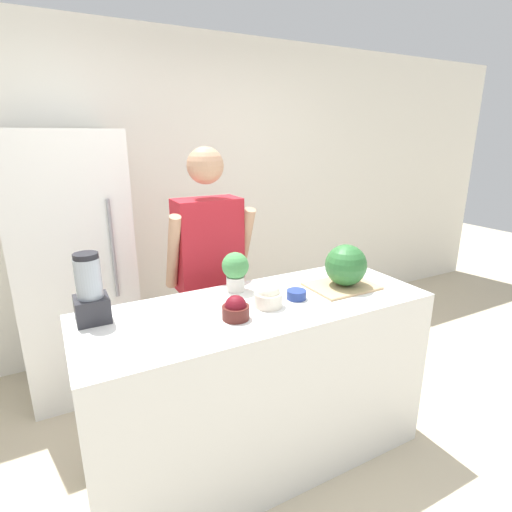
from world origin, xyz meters
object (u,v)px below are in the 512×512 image
(bowl_cherries, at_px, (236,309))
(bowl_small_blue, at_px, (296,295))
(potted_plant, at_px, (235,269))
(blender, at_px, (90,292))
(bowl_cream, at_px, (268,296))
(watermelon, at_px, (346,265))
(person, at_px, (209,279))
(refrigerator, at_px, (74,266))

(bowl_cherries, relative_size, bowl_small_blue, 1.25)
(bowl_small_blue, relative_size, potted_plant, 0.47)
(bowl_small_blue, distance_m, blender, 1.02)
(bowl_cream, bearing_deg, watermelon, 3.07)
(person, distance_m, bowl_small_blue, 0.72)
(person, relative_size, potted_plant, 7.82)
(person, xyz_separation_m, bowl_cream, (0.05, -0.69, 0.12))
(refrigerator, height_order, bowl_cream, refrigerator)
(bowl_cherries, xyz_separation_m, bowl_small_blue, (0.39, 0.07, -0.02))
(person, height_order, bowl_small_blue, person)
(refrigerator, distance_m, watermelon, 1.86)
(bowl_cherries, bearing_deg, watermelon, 6.37)
(watermelon, xyz_separation_m, potted_plant, (-0.57, 0.25, -0.01))
(bowl_cream, relative_size, bowl_small_blue, 1.39)
(person, height_order, potted_plant, person)
(refrigerator, xyz_separation_m, watermelon, (1.33, -1.29, 0.17))
(bowl_small_blue, bearing_deg, blender, 166.95)
(watermelon, distance_m, potted_plant, 0.62)
(refrigerator, distance_m, bowl_small_blue, 1.64)
(refrigerator, distance_m, bowl_cream, 1.55)
(bowl_cream, bearing_deg, bowl_cherries, -165.58)
(refrigerator, height_order, watermelon, refrigerator)
(bowl_small_blue, bearing_deg, person, 108.64)
(bowl_small_blue, bearing_deg, potted_plant, 131.81)
(refrigerator, xyz_separation_m, person, (0.76, -0.63, -0.02))
(watermelon, xyz_separation_m, bowl_small_blue, (-0.34, -0.01, -0.11))
(bowl_cherries, bearing_deg, bowl_small_blue, 9.76)
(person, distance_m, bowl_cherries, 0.77)
(potted_plant, bearing_deg, blender, -177.52)
(bowl_cherries, bearing_deg, potted_plant, 64.75)
(watermelon, bearing_deg, bowl_cream, -176.93)
(potted_plant, bearing_deg, watermelon, -23.22)
(watermelon, height_order, bowl_cream, watermelon)
(bowl_cherries, relative_size, blender, 0.39)
(watermelon, xyz_separation_m, blender, (-1.33, 0.21, 0.01))
(refrigerator, bearing_deg, bowl_small_blue, -52.85)
(bowl_cream, distance_m, blender, 0.85)
(refrigerator, height_order, bowl_cherries, refrigerator)
(bowl_cream, bearing_deg, potted_plant, 101.00)
(bowl_small_blue, xyz_separation_m, potted_plant, (-0.23, 0.26, 0.10))
(refrigerator, relative_size, watermelon, 7.77)
(watermelon, height_order, bowl_small_blue, watermelon)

